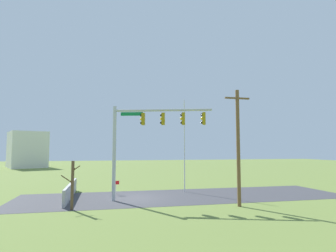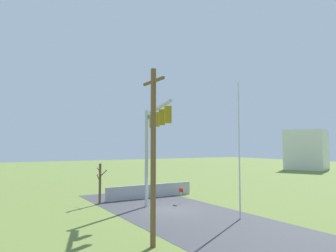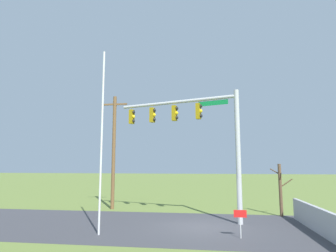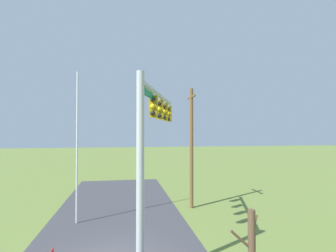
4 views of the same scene
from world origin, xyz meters
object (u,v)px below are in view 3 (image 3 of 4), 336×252
at_px(signal_mast, 196,127).
at_px(open_sign, 240,217).
at_px(flagpole, 102,139).
at_px(utility_pole, 114,149).
at_px(bare_tree, 280,189).

relative_size(signal_mast, open_sign, 6.15).
relative_size(flagpole, utility_pole, 1.06).
distance_m(utility_pole, open_sign, 11.47).
bearing_deg(signal_mast, utility_pole, 151.77).
relative_size(flagpole, bare_tree, 2.72).
bearing_deg(flagpole, signal_mast, 42.18).
xyz_separation_m(flagpole, bare_tree, (9.56, 5.99, -2.73)).
bearing_deg(utility_pole, bare_tree, -6.86).
xyz_separation_m(flagpole, utility_pole, (-1.88, 7.37, -0.08)).
bearing_deg(bare_tree, signal_mast, -158.81).
height_order(signal_mast, open_sign, signal_mast).
relative_size(signal_mast, bare_tree, 2.31).
distance_m(signal_mast, flagpole, 6.03).
relative_size(signal_mast, flagpole, 0.85).
relative_size(utility_pole, open_sign, 6.83).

